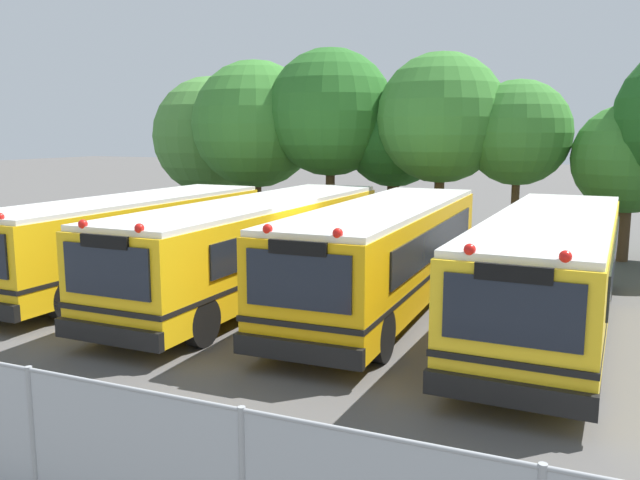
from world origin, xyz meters
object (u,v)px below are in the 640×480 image
school_bus_2 (385,252)px  tree_1 (258,125)px  school_bus_3 (550,268)px  tree_5 (519,131)px  tree_3 (395,134)px  tree_0 (212,135)px  tree_2 (331,110)px  school_bus_0 (132,237)px  traffic_cone (112,474)px  tree_6 (624,161)px  tree_4 (442,118)px  school_bus_1 (258,243)px

school_bus_2 → tree_1: bearing=-47.7°
school_bus_3 → tree_5: size_ratio=1.76×
tree_3 → tree_1: bearing=-170.6°
tree_0 → tree_5: size_ratio=1.10×
school_bus_3 → tree_2: size_ratio=1.43×
school_bus_0 → traffic_cone: size_ratio=17.86×
tree_0 → tree_6: (16.59, -1.22, -0.80)m
tree_1 → tree_4: size_ratio=1.00×
tree_1 → tree_2: tree_2 is taller
tree_2 → tree_5: bearing=2.1°
traffic_cone → school_bus_3: bearing=65.1°
tree_3 → traffic_cone: tree_3 is taller
tree_0 → traffic_cone: size_ratio=11.87×
tree_6 → traffic_cone: (-5.60, -18.19, -3.02)m
school_bus_3 → tree_3: bearing=-55.3°
school_bus_0 → school_bus_3: (11.06, -0.01, 0.03)m
tree_5 → tree_6: 3.52m
school_bus_3 → tree_3: size_ratio=1.76×
tree_4 → tree_6: bearing=1.7°
tree_1 → traffic_cone: bearing=-66.3°
tree_1 → tree_5: (10.16, 0.29, -0.24)m
school_bus_2 → tree_3: bearing=-74.9°
tree_2 → traffic_cone: tree_2 is taller
school_bus_0 → school_bus_2: school_bus_2 is taller
school_bus_2 → tree_5: bearing=-102.5°
school_bus_3 → tree_5: (-1.90, 9.45, 2.90)m
school_bus_3 → tree_2: (-8.87, 9.20, 3.68)m
tree_6 → tree_3: bearing=174.6°
tree_5 → tree_2: bearing=-177.9°
tree_3 → tree_6: tree_3 is taller
tree_4 → tree_0: bearing=172.5°
tree_5 → traffic_cone: (-2.22, -18.34, -4.01)m
tree_2 → tree_4: bearing=-0.9°
school_bus_1 → school_bus_2: 3.47m
school_bus_2 → tree_6: (5.25, 8.97, 1.90)m
tree_1 → tree_0: bearing=156.0°
school_bus_1 → tree_5: (5.35, 9.08, 2.91)m
school_bus_3 → tree_6: (1.47, 9.31, 1.91)m
school_bus_0 → traffic_cone: 11.33m
school_bus_2 → tree_6: size_ratio=1.99×
traffic_cone → tree_3: bearing=97.3°
school_bus_0 → tree_1: 9.74m
tree_6 → traffic_cone: bearing=-107.1°
school_bus_0 → school_bus_1: (3.81, 0.36, 0.02)m
tree_6 → tree_4: bearing=-178.3°
school_bus_0 → school_bus_2: bearing=-176.0°
school_bus_0 → tree_6: bearing=-141.9°
tree_3 → traffic_cone: bearing=-82.7°
school_bus_3 → tree_2: tree_2 is taller
school_bus_2 → school_bus_3: 3.79m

